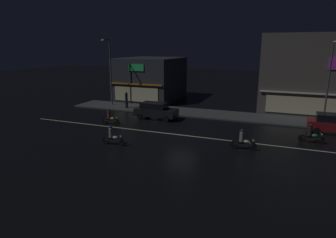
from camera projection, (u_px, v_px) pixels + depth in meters
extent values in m
plane|color=black|center=(181.00, 135.00, 24.65)|extent=(140.00, 140.00, 0.00)
cube|color=beige|center=(181.00, 135.00, 24.65)|extent=(30.65, 0.16, 0.01)
cube|color=#424447|center=(206.00, 114.00, 32.11)|extent=(32.26, 4.05, 0.14)
cube|color=#2D333D|center=(151.00, 79.00, 40.78)|extent=(7.60, 8.87, 5.70)
cube|color=orange|center=(135.00, 84.00, 36.73)|extent=(7.22, 0.24, 0.12)
cube|color=#33E572|center=(136.00, 68.00, 36.24)|extent=(2.07, 0.08, 0.85)
cube|color=beige|center=(136.00, 94.00, 37.10)|extent=(6.08, 0.06, 1.80)
cube|color=#56514C|center=(305.00, 73.00, 33.25)|extent=(9.19, 8.36, 8.57)
cube|color=white|center=(305.00, 93.00, 29.79)|extent=(8.73, 0.24, 0.12)
cube|color=beige|center=(303.00, 106.00, 30.16)|extent=(7.35, 0.06, 1.80)
cylinder|color=#47494C|center=(111.00, 73.00, 35.80)|extent=(0.16, 0.16, 7.94)
cube|color=#47494C|center=(106.00, 40.00, 34.23)|extent=(0.10, 1.40, 0.10)
ellipsoid|color=#F9E099|center=(103.00, 40.00, 33.62)|extent=(0.44, 0.32, 0.20)
cylinder|color=#47494C|center=(328.00, 82.00, 27.49)|extent=(0.16, 0.16, 7.65)
cube|color=#47494C|center=(335.00, 41.00, 25.96)|extent=(0.10, 1.40, 0.10)
ellipsoid|color=#F9E099|center=(336.00, 42.00, 25.34)|extent=(0.44, 0.32, 0.20)
cylinder|color=#232328|center=(126.00, 101.00, 34.59)|extent=(0.33, 0.33, 1.74)
sphere|color=tan|center=(126.00, 92.00, 34.35)|extent=(0.22, 0.22, 0.22)
cube|color=black|center=(156.00, 112.00, 30.01)|extent=(4.30, 1.78, 0.76)
cube|color=black|center=(154.00, 105.00, 29.92)|extent=(2.58, 1.57, 0.60)
cube|color=#F9F2CC|center=(178.00, 112.00, 29.77)|extent=(0.08, 0.20, 0.12)
cube|color=#F9F2CC|center=(173.00, 114.00, 28.68)|extent=(0.08, 0.20, 0.12)
cylinder|color=black|center=(172.00, 115.00, 30.40)|extent=(0.62, 0.20, 0.62)
cylinder|color=black|center=(166.00, 119.00, 28.79)|extent=(0.62, 0.20, 0.62)
cylinder|color=black|center=(148.00, 113.00, 31.41)|extent=(0.62, 0.20, 0.62)
cylinder|color=black|center=(140.00, 116.00, 29.81)|extent=(0.62, 0.20, 0.62)
cube|color=maroon|center=(335.00, 126.00, 24.93)|extent=(4.30, 1.78, 0.76)
cube|color=black|center=(333.00, 118.00, 24.84)|extent=(2.58, 1.57, 0.60)
cylinder|color=black|center=(315.00, 126.00, 26.33)|extent=(0.62, 0.20, 0.62)
cylinder|color=black|center=(317.00, 131.00, 24.73)|extent=(0.62, 0.20, 0.62)
cylinder|color=black|center=(321.00, 140.00, 22.34)|extent=(0.60, 0.08, 0.60)
cylinder|color=black|center=(302.00, 138.00, 22.81)|extent=(0.60, 0.10, 0.60)
cube|color=black|center=(311.00, 138.00, 22.55)|extent=(1.30, 0.14, 0.20)
ellipsoid|color=#268C3F|center=(315.00, 136.00, 22.42)|extent=(0.44, 0.26, 0.24)
cube|color=black|center=(309.00, 136.00, 22.58)|extent=(0.56, 0.22, 0.10)
cylinder|color=slate|center=(321.00, 133.00, 22.22)|extent=(0.03, 0.60, 0.03)
sphere|color=white|center=(322.00, 135.00, 22.22)|extent=(0.14, 0.14, 0.14)
cylinder|color=#232328|center=(310.00, 131.00, 22.47)|extent=(0.32, 0.32, 0.70)
sphere|color=#333338|center=(311.00, 125.00, 22.36)|extent=(0.22, 0.22, 0.22)
cylinder|color=black|center=(117.00, 122.00, 27.58)|extent=(0.60, 0.08, 0.60)
cylinder|color=black|center=(105.00, 121.00, 28.05)|extent=(0.60, 0.10, 0.60)
cube|color=black|center=(111.00, 121.00, 27.79)|extent=(1.30, 0.14, 0.20)
ellipsoid|color=gold|center=(112.00, 119.00, 27.67)|extent=(0.44, 0.26, 0.24)
cube|color=black|center=(109.00, 119.00, 27.83)|extent=(0.56, 0.22, 0.10)
cylinder|color=slate|center=(116.00, 117.00, 27.47)|extent=(0.03, 0.60, 0.03)
sphere|color=white|center=(117.00, 118.00, 27.46)|extent=(0.14, 0.14, 0.14)
cylinder|color=brown|center=(109.00, 115.00, 27.71)|extent=(0.32, 0.32, 0.70)
sphere|color=#333338|center=(109.00, 110.00, 27.60)|extent=(0.22, 0.22, 0.22)
cylinder|color=black|center=(121.00, 142.00, 21.87)|extent=(0.60, 0.08, 0.60)
cylinder|color=black|center=(106.00, 140.00, 22.33)|extent=(0.60, 0.10, 0.60)
cube|color=black|center=(113.00, 140.00, 22.08)|extent=(1.30, 0.14, 0.20)
ellipsoid|color=#B2B7BC|center=(115.00, 138.00, 21.95)|extent=(0.44, 0.26, 0.24)
cube|color=black|center=(111.00, 138.00, 22.11)|extent=(0.56, 0.22, 0.10)
cylinder|color=slate|center=(120.00, 135.00, 21.75)|extent=(0.03, 0.60, 0.03)
sphere|color=white|center=(121.00, 137.00, 21.74)|extent=(0.14, 0.14, 0.14)
cylinder|color=gray|center=(111.00, 133.00, 22.00)|extent=(0.32, 0.32, 0.70)
sphere|color=#333338|center=(111.00, 127.00, 21.89)|extent=(0.22, 0.22, 0.22)
cylinder|color=black|center=(253.00, 147.00, 20.93)|extent=(0.60, 0.08, 0.60)
cylinder|color=black|center=(234.00, 144.00, 21.39)|extent=(0.60, 0.10, 0.60)
cube|color=black|center=(243.00, 144.00, 21.13)|extent=(1.30, 0.14, 0.20)
ellipsoid|color=#B2B7BC|center=(246.00, 142.00, 21.01)|extent=(0.44, 0.26, 0.24)
cube|color=black|center=(241.00, 142.00, 21.17)|extent=(0.56, 0.22, 0.10)
cylinder|color=slate|center=(252.00, 139.00, 20.81)|extent=(0.03, 0.60, 0.03)
sphere|color=white|center=(254.00, 141.00, 20.80)|extent=(0.14, 0.14, 0.14)
cylinder|color=gray|center=(242.00, 137.00, 21.05)|extent=(0.32, 0.32, 0.70)
sphere|color=#333338|center=(242.00, 131.00, 20.94)|extent=(0.22, 0.22, 0.22)
cone|color=orange|center=(170.00, 115.00, 30.62)|extent=(0.36, 0.36, 0.55)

